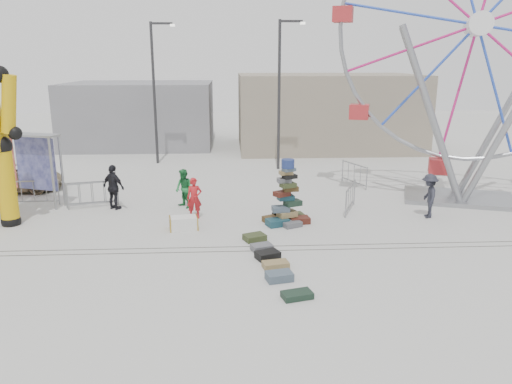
{
  "coord_description": "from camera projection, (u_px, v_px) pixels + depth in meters",
  "views": [
    {
      "loc": [
        0.29,
        -14.37,
        5.94
      ],
      "look_at": [
        1.17,
        2.14,
        1.55
      ],
      "focal_mm": 35.0,
      "sensor_mm": 36.0,
      "label": 1
    }
  ],
  "objects": [
    {
      "name": "building_right",
      "position": [
        326.0,
        111.0,
        34.4
      ],
      "size": [
        12.0,
        8.0,
        5.0
      ],
      "primitive_type": "cube",
      "color": "gray",
      "rests_on": "ground"
    },
    {
      "name": "pedestrian_grey",
      "position": [
        429.0,
        196.0,
        19.26
      ],
      "size": [
        0.83,
        1.21,
        1.72
      ],
      "primitive_type": "imported",
      "rotation": [
        0.0,
        0.0,
        -1.75
      ],
      "color": "#21222C",
      "rests_on": "ground"
    },
    {
      "name": "suitcase_tower",
      "position": [
        286.0,
        205.0,
        18.61
      ],
      "size": [
        1.82,
        1.58,
        2.44
      ],
      "rotation": [
        0.0,
        0.0,
        0.29
      ],
      "color": "#19404D",
      "rests_on": "ground"
    },
    {
      "name": "parked_suv",
      "position": [
        13.0,
        178.0,
        23.24
      ],
      "size": [
        4.61,
        2.44,
        1.23
      ],
      "primitive_type": "imported",
      "rotation": [
        0.0,
        0.0,
        1.66
      ],
      "color": "#8B7A59",
      "rests_on": "ground"
    },
    {
      "name": "row_case_4",
      "position": [
        279.0,
        276.0,
        13.85
      ],
      "size": [
        0.82,
        0.63,
        0.24
      ],
      "primitive_type": "cube",
      "rotation": [
        0.0,
        0.0,
        0.22
      ],
      "color": "#485867",
      "rests_on": "ground"
    },
    {
      "name": "lamp_post_right",
      "position": [
        281.0,
        88.0,
        26.93
      ],
      "size": [
        1.41,
        0.25,
        8.0
      ],
      "color": "#2D2D30",
      "rests_on": "ground"
    },
    {
      "name": "row_case_3",
      "position": [
        276.0,
        265.0,
        14.7
      ],
      "size": [
        0.83,
        0.59,
        0.19
      ],
      "primitive_type": "cube",
      "rotation": [
        0.0,
        0.0,
        0.21
      ],
      "color": "olive",
      "rests_on": "ground"
    },
    {
      "name": "track_line_far",
      "position": [
        222.0,
        247.0,
        16.34
      ],
      "size": [
        40.0,
        0.04,
        0.01
      ],
      "primitive_type": "cube",
      "color": "#47443F",
      "rests_on": "ground"
    },
    {
      "name": "row_case_0",
      "position": [
        255.0,
        237.0,
        16.94
      ],
      "size": [
        0.86,
        0.76,
        0.21
      ],
      "primitive_type": "cube",
      "rotation": [
        0.0,
        0.0,
        0.41
      ],
      "color": "#343D1E",
      "rests_on": "ground"
    },
    {
      "name": "ground",
      "position": [
        222.0,
        259.0,
        15.38
      ],
      "size": [
        90.0,
        90.0,
        0.0
      ],
      "primitive_type": "plane",
      "color": "#9E9E99",
      "rests_on": "ground"
    },
    {
      "name": "row_case_2",
      "position": [
        268.0,
        255.0,
        15.37
      ],
      "size": [
        0.85,
        0.74,
        0.24
      ],
      "primitive_type": "cube",
      "rotation": [
        0.0,
        0.0,
        0.41
      ],
      "color": "black",
      "rests_on": "ground"
    },
    {
      "name": "barricade_wheel_back",
      "position": [
        354.0,
        174.0,
        24.25
      ],
      "size": [
        0.82,
        1.9,
        1.1
      ],
      "primitive_type": null,
      "rotation": [
        0.0,
        0.0,
        -1.2
      ],
      "color": "gray",
      "rests_on": "ground"
    },
    {
      "name": "pedestrian_green",
      "position": [
        184.0,
        189.0,
        20.52
      ],
      "size": [
        0.97,
        1.0,
        1.62
      ],
      "primitive_type": "imported",
      "rotation": [
        0.0,
        0.0,
        -0.89
      ],
      "color": "#1B6C32",
      "rests_on": "ground"
    },
    {
      "name": "lamp_post_left",
      "position": [
        156.0,
        86.0,
        28.5
      ],
      "size": [
        1.41,
        0.25,
        8.0
      ],
      "color": "#2D2D30",
      "rests_on": "ground"
    },
    {
      "name": "row_case_1",
      "position": [
        262.0,
        247.0,
        16.04
      ],
      "size": [
        0.78,
        0.65,
        0.2
      ],
      "primitive_type": "cube",
      "rotation": [
        0.0,
        0.0,
        0.33
      ],
      "color": "#5A5B62",
      "rests_on": "ground"
    },
    {
      "name": "barricade_wheel_front",
      "position": [
        350.0,
        198.0,
        20.12
      ],
      "size": [
        0.88,
        1.88,
        1.1
      ],
      "primitive_type": null,
      "rotation": [
        0.0,
        0.0,
        1.17
      ],
      "color": "gray",
      "rests_on": "ground"
    },
    {
      "name": "steamer_trunk",
      "position": [
        184.0,
        223.0,
        18.01
      ],
      "size": [
        1.09,
        0.73,
        0.47
      ],
      "primitive_type": "cube",
      "rotation": [
        0.0,
        0.0,
        0.16
      ],
      "color": "silver",
      "rests_on": "ground"
    },
    {
      "name": "row_case_5",
      "position": [
        297.0,
        295.0,
        12.83
      ],
      "size": [
        0.87,
        0.64,
        0.17
      ],
      "primitive_type": "cube",
      "rotation": [
        0.0,
        0.0,
        0.26
      ],
      "color": "#192E22",
      "rests_on": "ground"
    },
    {
      "name": "pedestrian_black",
      "position": [
        114.0,
        187.0,
        20.27
      ],
      "size": [
        1.16,
        0.97,
        1.85
      ],
      "primitive_type": "imported",
      "rotation": [
        0.0,
        0.0,
        2.57
      ],
      "color": "black",
      "rests_on": "ground"
    },
    {
      "name": "building_left",
      "position": [
        142.0,
        114.0,
        35.73
      ],
      "size": [
        10.0,
        8.0,
        4.4
      ],
      "primitive_type": "cube",
      "color": "gray",
      "rests_on": "ground"
    },
    {
      "name": "ferris_wheel",
      "position": [
        475.0,
        49.0,
        20.23
      ],
      "size": [
        10.62,
        4.05,
        12.93
      ],
      "rotation": [
        0.0,
        0.0,
        -0.32
      ],
      "color": "gray",
      "rests_on": "ground"
    },
    {
      "name": "barricade_dummy_a",
      "position": [
        34.0,
        193.0,
        20.89
      ],
      "size": [
        2.0,
        0.19,
        1.1
      ],
      "primitive_type": null,
      "rotation": [
        0.0,
        0.0,
        0.05
      ],
      "color": "gray",
      "rests_on": "ground"
    },
    {
      "name": "pedestrian_red",
      "position": [
        194.0,
        198.0,
        19.16
      ],
      "size": [
        0.61,
        0.43,
        1.59
      ],
      "primitive_type": "imported",
      "rotation": [
        0.0,
        0.0,
        0.08
      ],
      "color": "#AB181D",
      "rests_on": "ground"
    },
    {
      "name": "barricade_dummy_b",
      "position": [
        93.0,
        195.0,
        20.62
      ],
      "size": [
        1.92,
        0.77,
        1.1
      ],
      "primitive_type": null,
      "rotation": [
        0.0,
        0.0,
        0.34
      ],
      "color": "gray",
      "rests_on": "ground"
    },
    {
      "name": "banner_scaffold",
      "position": [
        14.0,
        151.0,
        20.67
      ],
      "size": [
        4.19,
        2.05,
        3.03
      ],
      "rotation": [
        0.0,
        0.0,
        -0.34
      ],
      "color": "gray",
      "rests_on": "ground"
    },
    {
      "name": "track_line_near",
      "position": [
        222.0,
        252.0,
        15.95
      ],
      "size": [
        40.0,
        0.04,
        0.01
      ],
      "primitive_type": "cube",
      "color": "#47443F",
      "rests_on": "ground"
    },
    {
      "name": "barricade_dummy_c",
      "position": [
        92.0,
        194.0,
        20.73
      ],
      "size": [
        1.97,
        0.54,
        1.1
      ],
      "primitive_type": null,
      "rotation": [
        0.0,
        0.0,
        0.22
      ],
      "color": "gray",
      "rests_on": "ground"
    }
  ]
}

